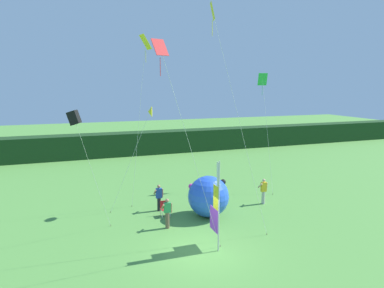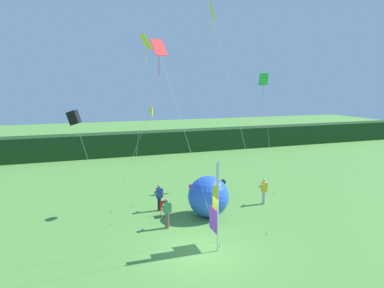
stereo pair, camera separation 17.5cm
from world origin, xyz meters
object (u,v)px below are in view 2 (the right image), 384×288
object	(u,v)px
person_far_left	(167,212)
kite_red_diamond_3	(164,66)
folding_chair	(165,207)
kite_green_diamond_4	(264,85)
kite_yellow_diamond_0	(145,51)
person_mid_field	(264,191)
kite_black_box_2	(74,118)
person_near_banner	(159,197)
kite_yellow_diamond_5	(217,33)
inflatable_balloon	(208,196)
kite_yellow_delta_1	(150,112)
banner_flag	(215,207)

from	to	relation	value
person_far_left	kite_red_diamond_3	size ratio (longest dim) A/B	0.18
folding_chair	kite_green_diamond_4	world-z (taller)	kite_green_diamond_4
kite_yellow_diamond_0	person_mid_field	bearing A→B (deg)	-17.43
kite_yellow_diamond_0	kite_black_box_2	xyz separation A→B (m)	(-4.25, -4.11, -3.51)
kite_red_diamond_3	kite_green_diamond_4	size ratio (longest dim) A/B	1.10
person_near_banner	kite_black_box_2	xyz separation A→B (m)	(-4.68, -2.94, 5.25)
kite_green_diamond_4	person_mid_field	bearing A→B (deg)	-117.84
person_near_banner	folding_chair	size ratio (longest dim) A/B	1.85
folding_chair	kite_yellow_diamond_5	bearing A→B (deg)	-66.47
person_far_left	folding_chair	world-z (taller)	person_far_left
kite_yellow_diamond_0	kite_green_diamond_4	bearing A→B (deg)	9.98
inflatable_balloon	kite_black_box_2	distance (m)	8.79
person_mid_field	kite_yellow_delta_1	xyz separation A→B (m)	(-7.03, 1.71, 5.15)
person_far_left	kite_black_box_2	size ratio (longest dim) A/B	0.25
person_mid_field	person_far_left	world-z (taller)	person_mid_field
kite_green_diamond_4	kite_yellow_diamond_5	world-z (taller)	kite_yellow_diamond_5
person_far_left	kite_yellow_diamond_5	world-z (taller)	kite_yellow_diamond_5
inflatable_balloon	kite_red_diamond_3	size ratio (longest dim) A/B	0.26
person_mid_field	kite_black_box_2	xyz separation A→B (m)	(-11.39, -1.87, 5.24)
kite_yellow_diamond_0	banner_flag	bearing A→B (deg)	-75.72
inflatable_balloon	kite_yellow_delta_1	size ratio (longest dim) A/B	0.38
kite_black_box_2	folding_chair	bearing A→B (deg)	22.82
person_far_left	kite_yellow_diamond_0	world-z (taller)	kite_yellow_diamond_0
person_mid_field	kite_red_diamond_3	world-z (taller)	kite_red_diamond_3
person_mid_field	person_near_banner	bearing A→B (deg)	170.93
kite_yellow_delta_1	kite_yellow_diamond_5	world-z (taller)	kite_yellow_diamond_5
person_near_banner	kite_yellow_delta_1	distance (m)	5.21
person_near_banner	banner_flag	bearing A→B (deg)	-76.94
kite_red_diamond_3	person_far_left	bearing A→B (deg)	74.71
person_mid_field	kite_yellow_diamond_5	bearing A→B (deg)	-144.20
person_near_banner	kite_black_box_2	world-z (taller)	kite_black_box_2
person_near_banner	kite_yellow_delta_1	xyz separation A→B (m)	(-0.32, 0.63, 5.16)
kite_red_diamond_3	person_mid_field	bearing A→B (deg)	34.01
person_far_left	kite_yellow_delta_1	distance (m)	6.14
banner_flag	inflatable_balloon	distance (m)	4.13
banner_flag	person_far_left	world-z (taller)	banner_flag
kite_green_diamond_4	person_far_left	bearing A→B (deg)	-148.59
inflatable_balloon	folding_chair	distance (m)	2.68
folding_chair	kite_black_box_2	size ratio (longest dim) A/B	0.14
banner_flag	kite_green_diamond_4	distance (m)	12.59
banner_flag	kite_black_box_2	size ratio (longest dim) A/B	0.66
kite_yellow_delta_1	kite_yellow_diamond_0	bearing A→B (deg)	101.47
kite_yellow_delta_1	kite_yellow_diamond_5	distance (m)	6.93
kite_yellow_diamond_0	kite_yellow_diamond_5	xyz separation A→B (m)	(2.16, -5.84, 0.36)
kite_green_diamond_4	kite_yellow_diamond_5	xyz separation A→B (m)	(-7.02, -7.45, 2.33)
person_mid_field	kite_yellow_diamond_0	distance (m)	11.52
person_far_left	folding_chair	bearing A→B (deg)	79.57
person_near_banner	folding_chair	world-z (taller)	person_near_banner
inflatable_balloon	kite_green_diamond_4	xyz separation A→B (m)	(6.22, 4.61, 6.46)
kite_black_box_2	kite_green_diamond_4	size ratio (longest dim) A/B	0.76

